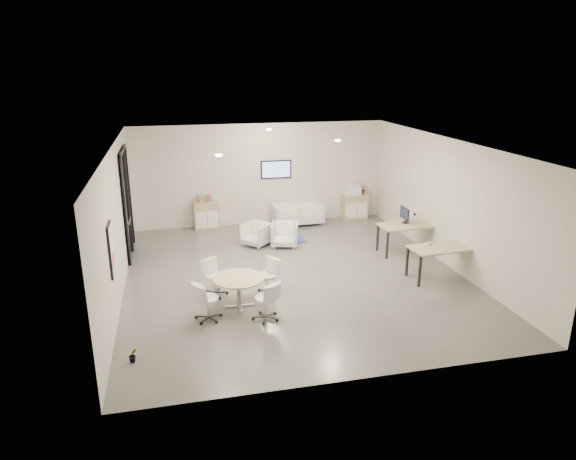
% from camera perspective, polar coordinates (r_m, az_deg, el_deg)
% --- Properties ---
extents(room_shell, '(9.60, 10.60, 4.80)m').
position_cam_1_polar(room_shell, '(12.09, 0.66, 1.98)').
color(room_shell, '#54524C').
rests_on(room_shell, ground).
extents(glass_door, '(0.09, 1.90, 2.85)m').
position_cam_1_polar(glass_door, '(14.27, -17.48, 3.22)').
color(glass_door, black).
rests_on(glass_door, room_shell).
extents(artwork, '(0.05, 0.54, 1.04)m').
position_cam_1_polar(artwork, '(10.33, -19.05, -2.14)').
color(artwork, black).
rests_on(artwork, room_shell).
extents(wall_tv, '(0.98, 0.06, 0.58)m').
position_cam_1_polar(wall_tv, '(16.40, -1.34, 6.75)').
color(wall_tv, black).
rests_on(wall_tv, room_shell).
extents(ceiling_spots, '(3.14, 4.14, 0.03)m').
position_cam_1_polar(ceiling_spots, '(12.51, -1.13, 9.93)').
color(ceiling_spots, '#FFEAC6').
rests_on(ceiling_spots, room_shell).
extents(sideboard_left, '(0.76, 0.40, 0.86)m').
position_cam_1_polar(sideboard_left, '(16.23, -9.04, 1.61)').
color(sideboard_left, tan).
rests_on(sideboard_left, room_shell).
extents(sideboard_right, '(0.83, 0.40, 0.83)m').
position_cam_1_polar(sideboard_right, '(17.24, 7.41, 2.59)').
color(sideboard_right, tan).
rests_on(sideboard_right, room_shell).
extents(books, '(0.45, 0.14, 0.22)m').
position_cam_1_polar(books, '(16.09, -9.27, 3.46)').
color(books, red).
rests_on(books, sideboard_left).
extents(printer, '(0.54, 0.46, 0.35)m').
position_cam_1_polar(printer, '(17.07, 7.19, 4.47)').
color(printer, white).
rests_on(printer, sideboard_right).
extents(loveseat, '(1.60, 0.84, 0.59)m').
position_cam_1_polar(loveseat, '(16.53, 1.06, 1.74)').
color(loveseat, silver).
rests_on(loveseat, room_shell).
extents(blue_rug, '(1.73, 1.21, 0.01)m').
position_cam_1_polar(blue_rug, '(15.16, -1.51, -1.01)').
color(blue_rug, navy).
rests_on(blue_rug, room_shell).
extents(armchair_left, '(0.94, 0.94, 0.71)m').
position_cam_1_polar(armchair_left, '(14.59, -3.56, -0.36)').
color(armchair_left, silver).
rests_on(armchair_left, room_shell).
extents(armchair_right, '(0.88, 0.85, 0.74)m').
position_cam_1_polar(armchair_right, '(14.48, -0.38, -0.39)').
color(armchair_right, silver).
rests_on(armchair_right, room_shell).
extents(desk_rear, '(1.56, 0.82, 0.80)m').
position_cam_1_polar(desk_rear, '(14.24, 13.16, 0.28)').
color(desk_rear, tan).
rests_on(desk_rear, room_shell).
extents(desk_front, '(1.60, 0.90, 0.80)m').
position_cam_1_polar(desk_front, '(12.72, 16.74, -2.15)').
color(desk_front, tan).
rests_on(desk_front, room_shell).
extents(monitor, '(0.20, 0.50, 0.44)m').
position_cam_1_polar(monitor, '(14.27, 12.84, 1.67)').
color(monitor, black).
rests_on(monitor, desk_rear).
extents(round_table, '(1.09, 1.09, 0.66)m').
position_cam_1_polar(round_table, '(10.86, -5.50, -5.70)').
color(round_table, tan).
rests_on(round_table, room_shell).
extents(meeting_chairs, '(2.18, 2.18, 0.82)m').
position_cam_1_polar(meeting_chairs, '(10.93, -5.48, -6.51)').
color(meeting_chairs, white).
rests_on(meeting_chairs, room_shell).
extents(plant_cabinet, '(0.31, 0.34, 0.25)m').
position_cam_1_polar(plant_cabinet, '(17.21, 8.32, 4.39)').
color(plant_cabinet, '#3F7F3F').
rests_on(plant_cabinet, sideboard_right).
extents(plant_floor, '(0.23, 0.31, 0.12)m').
position_cam_1_polar(plant_floor, '(9.53, -16.81, -13.55)').
color(plant_floor, '#3F7F3F').
rests_on(plant_floor, room_shell).
extents(cup, '(0.13, 0.10, 0.12)m').
position_cam_1_polar(cup, '(12.70, 15.47, -1.38)').
color(cup, white).
rests_on(cup, desk_front).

